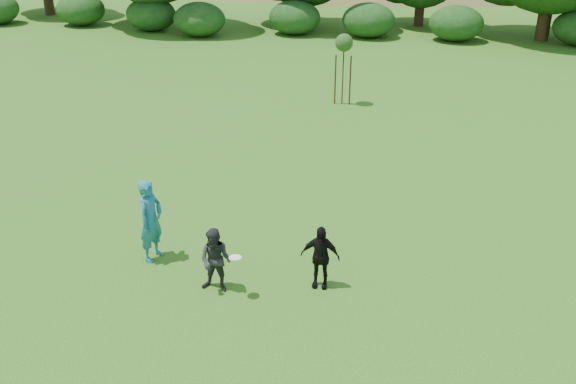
% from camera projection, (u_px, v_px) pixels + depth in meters
% --- Properties ---
extents(ground, '(120.00, 120.00, 0.00)m').
position_uv_depth(ground, '(262.00, 296.00, 13.90)').
color(ground, '#19470C').
rests_on(ground, ground).
extents(player_teal, '(0.64, 0.83, 2.03)m').
position_uv_depth(player_teal, '(151.00, 220.00, 14.90)').
color(player_teal, '#1C6780').
rests_on(player_teal, ground).
extents(player_grey, '(0.76, 0.61, 1.49)m').
position_uv_depth(player_grey, '(216.00, 261.00, 13.81)').
color(player_grey, '#252527').
rests_on(player_grey, ground).
extents(player_black, '(0.87, 0.37, 1.48)m').
position_uv_depth(player_black, '(320.00, 257.00, 13.96)').
color(player_black, black).
rests_on(player_black, ground).
extents(frisbee, '(0.27, 0.27, 0.04)m').
position_uv_depth(frisbee, '(235.00, 258.00, 13.49)').
color(frisbee, white).
rests_on(frisbee, ground).
extents(sapling, '(0.70, 0.70, 2.85)m').
position_uv_depth(sapling, '(344.00, 45.00, 25.11)').
color(sapling, '#371E15').
rests_on(sapling, ground).
extents(hillside, '(150.00, 72.00, 52.00)m').
position_uv_depth(hillside, '(384.00, 64.00, 79.77)').
color(hillside, olive).
rests_on(hillside, ground).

